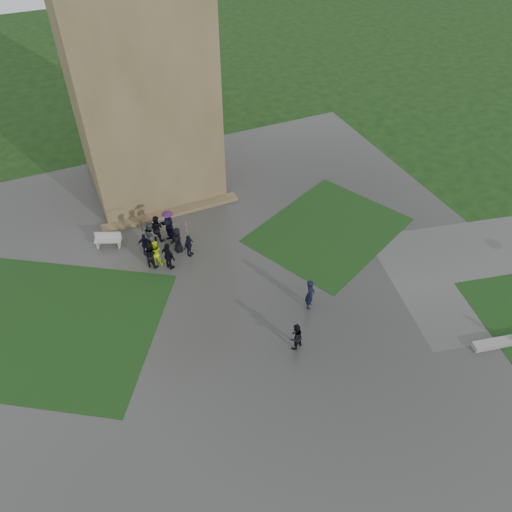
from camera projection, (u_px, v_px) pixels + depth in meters
name	position (u px, v px, depth m)	size (l,w,h in m)	color
ground	(232.00, 330.00, 25.28)	(120.00, 120.00, 0.00)	black
plaza	(219.00, 303.00, 26.63)	(34.00, 34.00, 0.02)	#343432
lawn_inset_left	(49.00, 326.00, 25.42)	(11.00, 9.00, 0.01)	black
lawn_inset_right	(329.00, 230.00, 31.21)	(9.00, 7.00, 0.01)	black
tower	(133.00, 51.00, 29.42)	(8.00, 8.00, 18.00)	brown
tower_plinth	(172.00, 212.00, 32.38)	(9.00, 0.80, 0.22)	brown
bench	(108.00, 240.00, 29.78)	(1.66, 1.07, 0.92)	#AAAAA5
visitor_cluster	(162.00, 237.00, 28.94)	(3.27, 3.83, 2.55)	black
pedestrian_mid	(310.00, 294.00, 25.83)	(0.68, 0.45, 1.86)	black
pedestrian_near	(296.00, 337.00, 23.94)	(0.77, 0.44, 1.58)	black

